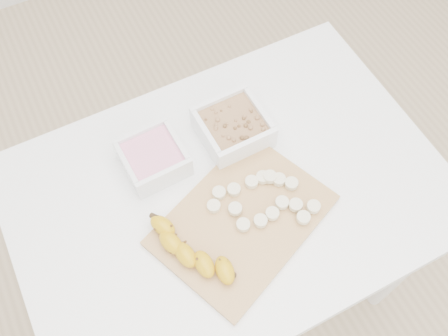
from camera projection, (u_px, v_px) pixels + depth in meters
name	position (u px, v px, depth m)	size (l,w,h in m)	color
ground	(228.00, 282.00, 1.82)	(3.50, 3.50, 0.00)	#C6AD89
table	(229.00, 208.00, 1.25)	(1.00, 0.70, 0.75)	white
bowl_yogurt	(153.00, 158.00, 1.17)	(0.14, 0.14, 0.07)	white
bowl_granola	(233.00, 127.00, 1.20)	(0.16, 0.16, 0.07)	white
cutting_board	(242.00, 220.00, 1.12)	(0.38, 0.27, 0.01)	tan
banana	(193.00, 252.00, 1.05)	(0.06, 0.22, 0.04)	#C7950C
banana_slices	(264.00, 199.00, 1.12)	(0.23, 0.17, 0.02)	beige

